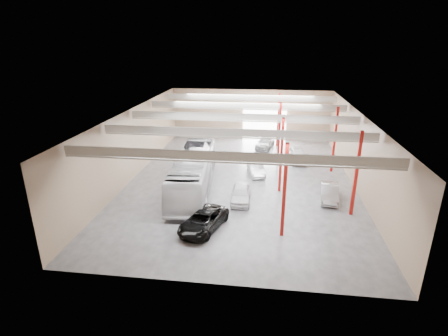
% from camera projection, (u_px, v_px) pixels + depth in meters
% --- Properties ---
extents(depot_shell, '(22.12, 32.12, 7.06)m').
position_uv_depth(depot_shell, '(243.00, 132.00, 33.94)').
color(depot_shell, '#46464B').
rests_on(depot_shell, ground).
extents(coach_bus, '(4.05, 13.33, 3.66)m').
position_uv_depth(coach_bus, '(193.00, 172.00, 32.37)').
color(coach_bus, silver).
rests_on(coach_bus, ground).
extents(black_sedan, '(3.70, 5.45, 1.39)m').
position_uv_depth(black_sedan, '(204.00, 221.00, 26.07)').
color(black_sedan, black).
rests_on(black_sedan, ground).
extents(car_row_a, '(1.78, 4.20, 1.42)m').
position_uv_depth(car_row_a, '(241.00, 194.00, 30.62)').
color(car_row_a, white).
rests_on(car_row_a, ground).
extents(car_row_b, '(2.28, 4.28, 1.34)m').
position_uv_depth(car_row_b, '(256.00, 168.00, 36.81)').
color(car_row_b, '#AFAFB4').
rests_on(car_row_b, ground).
extents(car_row_c, '(2.84, 4.94, 1.35)m').
position_uv_depth(car_row_c, '(265.00, 143.00, 45.90)').
color(car_row_c, gray).
rests_on(car_row_c, ground).
extents(car_right_near, '(1.96, 4.35, 1.38)m').
position_uv_depth(car_right_near, '(330.00, 192.00, 30.91)').
color(car_right_near, '#9D9DA1').
rests_on(car_right_near, ground).
extents(car_right_far, '(2.40, 4.87, 1.60)m').
position_uv_depth(car_right_far, '(297.00, 155.00, 40.69)').
color(car_right_far, white).
rests_on(car_right_far, ground).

